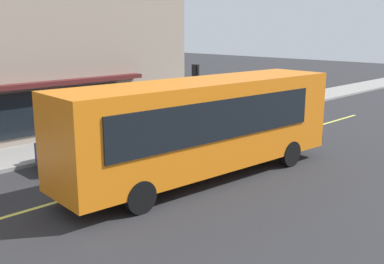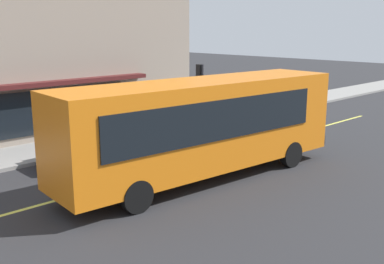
{
  "view_description": "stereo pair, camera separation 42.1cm",
  "coord_description": "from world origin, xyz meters",
  "px_view_note": "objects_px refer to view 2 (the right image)",
  "views": [
    {
      "loc": [
        -8.67,
        -12.32,
        5.27
      ],
      "look_at": [
        2.68,
        -1.06,
        1.6
      ],
      "focal_mm": 42.76,
      "sensor_mm": 36.0,
      "label": 1
    },
    {
      "loc": [
        -8.37,
        -12.61,
        5.27
      ],
      "look_at": [
        2.68,
        -1.06,
        1.6
      ],
      "focal_mm": 42.76,
      "sensor_mm": 36.0,
      "label": 2
    }
  ],
  "objects_px": {
    "bus": "(204,124)",
    "traffic_light": "(200,80)",
    "car_black": "(215,120)",
    "car_navy": "(96,143)"
  },
  "relations": [
    {
      "from": "traffic_light",
      "to": "car_navy",
      "type": "bearing_deg",
      "value": -166.56
    },
    {
      "from": "bus",
      "to": "car_black",
      "type": "bearing_deg",
      "value": 40.08
    },
    {
      "from": "bus",
      "to": "car_black",
      "type": "relative_size",
      "value": 2.6
    },
    {
      "from": "bus",
      "to": "traffic_light",
      "type": "bearing_deg",
      "value": 46.12
    },
    {
      "from": "car_black",
      "to": "bus",
      "type": "bearing_deg",
      "value": -139.92
    },
    {
      "from": "bus",
      "to": "car_black",
      "type": "xyz_separation_m",
      "value": [
        5.27,
        4.43,
        -1.24
      ]
    },
    {
      "from": "car_black",
      "to": "traffic_light",
      "type": "bearing_deg",
      "value": 66.02
    },
    {
      "from": "car_navy",
      "to": "traffic_light",
      "type": "bearing_deg",
      "value": 13.44
    },
    {
      "from": "traffic_light",
      "to": "car_navy",
      "type": "height_order",
      "value": "traffic_light"
    },
    {
      "from": "traffic_light",
      "to": "car_navy",
      "type": "relative_size",
      "value": 0.74
    }
  ]
}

